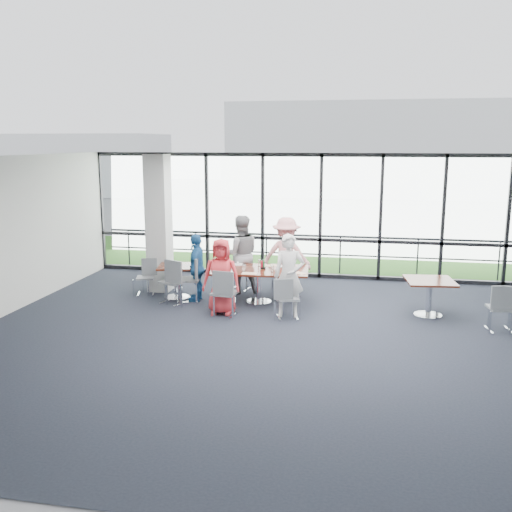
% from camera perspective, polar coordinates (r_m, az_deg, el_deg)
% --- Properties ---
extents(floor, '(12.00, 10.00, 0.02)m').
position_cam_1_polar(floor, '(10.17, 3.99, -8.67)').
color(floor, black).
rests_on(floor, ground).
extents(ceiling, '(12.00, 10.00, 0.04)m').
position_cam_1_polar(ceiling, '(9.56, 4.26, 9.72)').
color(ceiling, white).
rests_on(ceiling, ground).
extents(wall_front, '(12.00, 0.10, 3.20)m').
position_cam_1_polar(wall_front, '(4.99, -2.89, -10.62)').
color(wall_front, silver).
rests_on(wall_front, ground).
extents(curtain_wall_back, '(12.00, 0.10, 3.20)m').
position_cam_1_polar(curtain_wall_back, '(14.66, 6.47, 3.95)').
color(curtain_wall_back, white).
rests_on(curtain_wall_back, ground).
extents(structural_column, '(0.50, 0.50, 3.20)m').
position_cam_1_polar(structural_column, '(13.48, -9.69, 3.23)').
color(structural_column, silver).
rests_on(structural_column, ground).
extents(apron, '(80.00, 70.00, 0.02)m').
position_cam_1_polar(apron, '(19.83, 7.52, 1.12)').
color(apron, slate).
rests_on(apron, ground).
extents(grass_strip, '(80.00, 5.00, 0.01)m').
position_cam_1_polar(grass_strip, '(17.87, 7.12, 0.10)').
color(grass_strip, '#225C1C').
rests_on(grass_strip, ground).
extents(hangar_main, '(24.00, 10.00, 6.00)m').
position_cam_1_polar(hangar_main, '(41.60, 15.14, 10.31)').
color(hangar_main, silver).
rests_on(hangar_main, ground).
extents(hangar_aux, '(10.00, 6.00, 4.00)m').
position_cam_1_polar(hangar_aux, '(42.11, -16.29, 8.90)').
color(hangar_aux, silver).
rests_on(hangar_aux, ground).
extents(guard_rail, '(12.00, 0.06, 0.06)m').
position_cam_1_polar(guard_rail, '(15.42, 6.56, 0.18)').
color(guard_rail, '#2D2D33').
rests_on(guard_rail, ground).
extents(main_table, '(2.24, 1.36, 0.75)m').
position_cam_1_polar(main_table, '(12.42, 0.26, -1.80)').
color(main_table, '#3C1C11').
rests_on(main_table, ground).
extents(side_table_left, '(0.92, 0.92, 0.75)m').
position_cam_1_polar(side_table_left, '(12.90, -7.97, -1.51)').
color(side_table_left, '#3C1C11').
rests_on(side_table_left, ground).
extents(side_table_right, '(1.03, 1.03, 0.75)m').
position_cam_1_polar(side_table_right, '(11.97, 16.97, -2.79)').
color(side_table_right, '#3C1C11').
rests_on(side_table_right, ground).
extents(diner_near_left, '(0.79, 0.54, 1.56)m').
position_cam_1_polar(diner_near_left, '(11.61, -3.48, -2.06)').
color(diner_near_left, red).
rests_on(diner_near_left, ground).
extents(diner_near_right, '(0.67, 0.52, 1.68)m').
position_cam_1_polar(diner_near_right, '(11.40, 3.32, -1.99)').
color(diner_near_right, silver).
rests_on(diner_near_right, ground).
extents(diner_far_left, '(1.01, 0.80, 1.81)m').
position_cam_1_polar(diner_far_left, '(13.23, -1.55, 0.18)').
color(diner_far_left, gray).
rests_on(diner_far_left, ground).
extents(diner_far_right, '(1.16, 0.63, 1.77)m').
position_cam_1_polar(diner_far_right, '(13.26, 3.05, 0.09)').
color(diner_far_right, pink).
rests_on(diner_far_right, ground).
extents(diner_end, '(0.53, 0.90, 1.50)m').
position_cam_1_polar(diner_end, '(12.65, -5.94, -1.12)').
color(diner_end, '#1E548E').
rests_on(diner_end, ground).
extents(chair_main_nl, '(0.52, 0.52, 0.94)m').
position_cam_1_polar(chair_main_nl, '(11.54, -3.18, -3.72)').
color(chair_main_nl, slate).
rests_on(chair_main_nl, ground).
extents(chair_main_nr, '(0.51, 0.51, 0.82)m').
position_cam_1_polar(chair_main_nr, '(11.38, 3.18, -4.25)').
color(chair_main_nr, slate).
rests_on(chair_main_nr, ground).
extents(chair_main_fl, '(0.46, 0.46, 0.82)m').
position_cam_1_polar(chair_main_fl, '(13.55, -1.59, -1.69)').
color(chair_main_fl, slate).
rests_on(chair_main_fl, ground).
extents(chair_main_fr, '(0.52, 0.52, 0.87)m').
position_cam_1_polar(chair_main_fr, '(13.54, 2.77, -1.60)').
color(chair_main_fr, slate).
rests_on(chair_main_fr, ground).
extents(chair_main_end, '(0.54, 0.54, 0.98)m').
position_cam_1_polar(chair_main_end, '(12.66, -6.76, -2.34)').
color(chair_main_end, slate).
rests_on(chair_main_end, ground).
extents(chair_spare_la, '(0.62, 0.62, 0.98)m').
position_cam_1_polar(chair_spare_la, '(12.50, -8.29, -2.56)').
color(chair_spare_la, slate).
rests_on(chair_spare_la, ground).
extents(chair_spare_lb, '(0.48, 0.48, 0.80)m').
position_cam_1_polar(chair_spare_lb, '(13.37, -11.01, -2.13)').
color(chair_spare_lb, slate).
rests_on(chair_spare_lb, ground).
extents(chair_spare_r, '(0.49, 0.49, 0.89)m').
position_cam_1_polar(chair_spare_r, '(11.53, 23.28, -4.80)').
color(chair_spare_r, slate).
rests_on(chair_spare_r, ground).
extents(plate_nl, '(0.28, 0.28, 0.01)m').
position_cam_1_polar(plate_nl, '(12.11, -3.00, -1.60)').
color(plate_nl, white).
rests_on(plate_nl, main_table).
extents(plate_nr, '(0.24, 0.24, 0.01)m').
position_cam_1_polar(plate_nr, '(12.04, 3.27, -1.68)').
color(plate_nr, white).
rests_on(plate_nr, main_table).
extents(plate_fl, '(0.26, 0.26, 0.01)m').
position_cam_1_polar(plate_fl, '(12.84, -1.82, -0.84)').
color(plate_fl, white).
rests_on(plate_fl, main_table).
extents(plate_fr, '(0.27, 0.27, 0.01)m').
position_cam_1_polar(plate_fr, '(12.66, 2.91, -1.03)').
color(plate_fr, white).
rests_on(plate_fr, main_table).
extents(plate_end, '(0.27, 0.27, 0.01)m').
position_cam_1_polar(plate_end, '(12.55, -3.60, -1.14)').
color(plate_end, white).
rests_on(plate_end, main_table).
extents(tumbler_a, '(0.08, 0.08, 0.15)m').
position_cam_1_polar(tumbler_a, '(12.17, -1.21, -1.18)').
color(tumbler_a, white).
rests_on(tumbler_a, main_table).
extents(tumbler_b, '(0.07, 0.07, 0.14)m').
position_cam_1_polar(tumbler_b, '(12.11, 1.63, -1.29)').
color(tumbler_b, white).
rests_on(tumbler_b, main_table).
extents(tumbler_c, '(0.07, 0.07, 0.15)m').
position_cam_1_polar(tumbler_c, '(12.66, 0.40, -0.71)').
color(tumbler_c, white).
rests_on(tumbler_c, main_table).
extents(tumbler_d, '(0.07, 0.07, 0.15)m').
position_cam_1_polar(tumbler_d, '(12.27, -3.19, -1.11)').
color(tumbler_d, white).
rests_on(tumbler_d, main_table).
extents(menu_a, '(0.33, 0.24, 0.00)m').
position_cam_1_polar(menu_a, '(11.98, -0.66, -1.75)').
color(menu_a, white).
rests_on(menu_a, main_table).
extents(menu_b, '(0.34, 0.32, 0.00)m').
position_cam_1_polar(menu_b, '(12.04, 4.42, -1.72)').
color(menu_b, white).
rests_on(menu_b, main_table).
extents(menu_c, '(0.35, 0.29, 0.00)m').
position_cam_1_polar(menu_c, '(12.74, 1.43, -0.96)').
color(menu_c, white).
rests_on(menu_c, main_table).
extents(condiment_caddy, '(0.10, 0.07, 0.04)m').
position_cam_1_polar(condiment_caddy, '(12.40, 0.72, -1.21)').
color(condiment_caddy, black).
rests_on(condiment_caddy, main_table).
extents(ketchup_bottle, '(0.06, 0.06, 0.18)m').
position_cam_1_polar(ketchup_bottle, '(12.40, 0.57, -0.89)').
color(ketchup_bottle, maroon).
rests_on(ketchup_bottle, main_table).
extents(green_bottle, '(0.05, 0.05, 0.20)m').
position_cam_1_polar(green_bottle, '(12.43, 0.75, -0.81)').
color(green_bottle, '#156F30').
rests_on(green_bottle, main_table).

